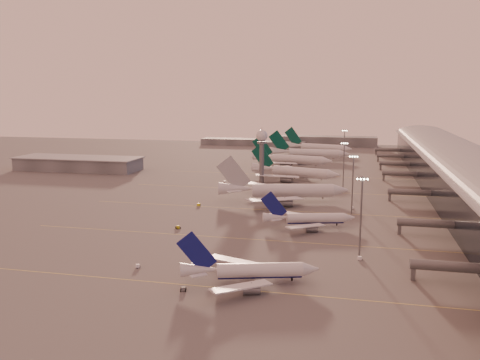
# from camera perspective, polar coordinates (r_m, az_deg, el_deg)

# --- Properties ---
(ground) EXTENTS (700.00, 700.00, 0.00)m
(ground) POSITION_cam_1_polar(r_m,az_deg,el_deg) (172.36, -6.57, -7.08)
(ground) COLOR #595757
(ground) RESTS_ON ground
(taxiway_markings) EXTENTS (180.00, 185.25, 0.02)m
(taxiway_markings) POSITION_cam_1_polar(r_m,az_deg,el_deg) (218.64, 5.83, -3.43)
(taxiway_markings) COLOR #F1DC55
(taxiway_markings) RESTS_ON ground
(terminal) EXTENTS (57.00, 362.00, 23.04)m
(terminal) POSITION_cam_1_polar(r_m,az_deg,el_deg) (273.38, 23.76, 0.69)
(terminal) COLOR black
(terminal) RESTS_ON ground
(hangar) EXTENTS (82.00, 27.00, 8.50)m
(hangar) POSITION_cam_1_polar(r_m,az_deg,el_deg) (346.60, -17.70, 1.79)
(hangar) COLOR #5A5D61
(hangar) RESTS_ON ground
(radar_tower) EXTENTS (6.40, 6.40, 31.10)m
(radar_tower) POSITION_cam_1_polar(r_m,az_deg,el_deg) (281.43, 2.46, 3.90)
(radar_tower) COLOR slate
(radar_tower) RESTS_ON ground
(mast_a) EXTENTS (3.60, 0.56, 25.00)m
(mast_a) POSITION_cam_1_polar(r_m,az_deg,el_deg) (159.50, 13.43, -3.57)
(mast_a) COLOR slate
(mast_a) RESTS_ON ground
(mast_b) EXTENTS (3.60, 0.56, 25.00)m
(mast_b) POSITION_cam_1_polar(r_m,az_deg,el_deg) (213.42, 12.54, -0.18)
(mast_b) COLOR slate
(mast_b) RESTS_ON ground
(mast_c) EXTENTS (3.60, 0.56, 25.00)m
(mast_c) POSITION_cam_1_polar(r_m,az_deg,el_deg) (267.84, 11.57, 1.85)
(mast_c) COLOR slate
(mast_c) RESTS_ON ground
(mast_d) EXTENTS (3.60, 0.56, 25.00)m
(mast_d) POSITION_cam_1_polar(r_m,az_deg,el_deg) (357.25, 11.62, 3.80)
(mast_d) COLOR slate
(mast_d) RESTS_ON ground
(distant_horizon) EXTENTS (165.00, 37.50, 9.00)m
(distant_horizon) POSITION_cam_1_polar(r_m,az_deg,el_deg) (485.57, 6.58, 4.31)
(distant_horizon) COLOR #5A5D61
(distant_horizon) RESTS_ON ground
(narrowbody_near) EXTENTS (36.53, 28.73, 14.66)m
(narrowbody_near) POSITION_cam_1_polar(r_m,az_deg,el_deg) (135.88, 1.13, -10.40)
(narrowbody_near) COLOR silver
(narrowbody_near) RESTS_ON ground
(narrowbody_mid) EXTENTS (34.88, 27.45, 13.94)m
(narrowbody_mid) POSITION_cam_1_polar(r_m,az_deg,el_deg) (192.14, 7.74, -4.46)
(narrowbody_mid) COLOR silver
(narrowbody_mid) RESTS_ON ground
(widebody_white) EXTENTS (60.38, 47.87, 21.54)m
(widebody_white) POSITION_cam_1_polar(r_m,az_deg,el_deg) (236.07, 4.96, -1.51)
(widebody_white) COLOR silver
(widebody_white) RESTS_ON ground
(greentail_a) EXTENTS (53.40, 42.55, 19.87)m
(greentail_a) POSITION_cam_1_polar(r_m,az_deg,el_deg) (294.77, 6.15, 0.70)
(greentail_a) COLOR silver
(greentail_a) RESTS_ON ground
(greentail_b) EXTENTS (56.81, 45.44, 20.87)m
(greentail_b) POSITION_cam_1_polar(r_m,az_deg,el_deg) (347.91, 5.85, 2.12)
(greentail_b) COLOR silver
(greentail_b) RESTS_ON ground
(greentail_c) EXTENTS (60.47, 48.81, 21.96)m
(greentail_c) POSITION_cam_1_polar(r_m,az_deg,el_deg) (382.80, 7.76, 2.81)
(greentail_c) COLOR silver
(greentail_c) RESTS_ON ground
(greentail_d) EXTENTS (57.34, 45.64, 21.43)m
(greentail_d) POSITION_cam_1_polar(r_m,az_deg,el_deg) (424.28, 8.74, 3.45)
(greentail_d) COLOR silver
(greentail_d) RESTS_ON ground
(gsv_truck_a) EXTENTS (5.65, 4.78, 2.23)m
(gsv_truck_a) POSITION_cam_1_polar(r_m,az_deg,el_deg) (150.94, -11.26, -9.23)
(gsv_truck_a) COLOR white
(gsv_truck_a) RESTS_ON ground
(gsv_tug_near) EXTENTS (2.89, 3.89, 0.99)m
(gsv_tug_near) POSITION_cam_1_polar(r_m,az_deg,el_deg) (132.81, -6.39, -12.08)
(gsv_tug_near) COLOR #595C5F
(gsv_tug_near) RESTS_ON ground
(gsv_catering_a) EXTENTS (5.96, 3.93, 4.51)m
(gsv_catering_a) POSITION_cam_1_polar(r_m,az_deg,el_deg) (158.30, 13.39, -7.98)
(gsv_catering_a) COLOR white
(gsv_catering_a) RESTS_ON ground
(gsv_tug_mid) EXTENTS (4.12, 4.26, 1.06)m
(gsv_tug_mid) POSITION_cam_1_polar(r_m,az_deg,el_deg) (190.28, -6.98, -5.30)
(gsv_tug_mid) COLOR yellow
(gsv_tug_mid) RESTS_ON ground
(gsv_truck_b) EXTENTS (5.61, 3.11, 2.14)m
(gsv_truck_b) POSITION_cam_1_polar(r_m,az_deg,el_deg) (209.53, 8.82, -3.78)
(gsv_truck_b) COLOR white
(gsv_truck_b) RESTS_ON ground
(gsv_truck_c) EXTENTS (5.06, 6.29, 2.45)m
(gsv_truck_c) POSITION_cam_1_polar(r_m,az_deg,el_deg) (227.12, -4.57, -2.59)
(gsv_truck_c) COLOR yellow
(gsv_truck_c) RESTS_ON ground
(gsv_catering_b) EXTENTS (4.84, 2.83, 3.73)m
(gsv_catering_b) POSITION_cam_1_polar(r_m,az_deg,el_deg) (225.60, 12.57, -2.72)
(gsv_catering_b) COLOR white
(gsv_catering_b) RESTS_ON ground
(gsv_truck_d) EXTENTS (3.07, 5.11, 1.94)m
(gsv_truck_d) POSITION_cam_1_polar(r_m,az_deg,el_deg) (285.08, -1.73, -0.07)
(gsv_truck_d) COLOR white
(gsv_truck_d) RESTS_ON ground
(gsv_tug_hangar) EXTENTS (4.04, 2.98, 1.04)m
(gsv_tug_hangar) POSITION_cam_1_polar(r_m,az_deg,el_deg) (304.97, 9.70, 0.35)
(gsv_tug_hangar) COLOR yellow
(gsv_tug_hangar) RESTS_ON ground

